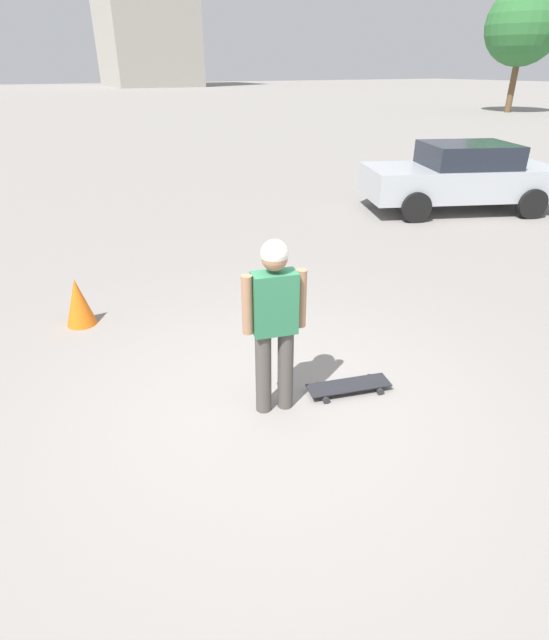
{
  "coord_description": "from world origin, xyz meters",
  "views": [
    {
      "loc": [
        -3.47,
        1.86,
        2.96
      ],
      "look_at": [
        0.0,
        0.0,
        0.95
      ],
      "focal_mm": 28.0,
      "sensor_mm": 36.0,
      "label": 1
    }
  ],
  "objects_px": {
    "car_parked_near": "(461,176)",
    "traffic_cone": "(78,302)",
    "person": "(274,316)",
    "skateboard": "(349,386)"
  },
  "relations": [
    {
      "from": "car_parked_near",
      "to": "traffic_cone",
      "type": "height_order",
      "value": "car_parked_near"
    },
    {
      "from": "person",
      "to": "skateboard",
      "type": "distance_m",
      "value": 1.22
    },
    {
      "from": "car_parked_near",
      "to": "traffic_cone",
      "type": "distance_m",
      "value": 8.8
    },
    {
      "from": "car_parked_near",
      "to": "traffic_cone",
      "type": "relative_size",
      "value": 7.31
    },
    {
      "from": "person",
      "to": "traffic_cone",
      "type": "distance_m",
      "value": 3.12
    },
    {
      "from": "person",
      "to": "skateboard",
      "type": "bearing_deg",
      "value": 3.21
    },
    {
      "from": "skateboard",
      "to": "car_parked_near",
      "type": "relative_size",
      "value": 0.2
    },
    {
      "from": "skateboard",
      "to": "traffic_cone",
      "type": "bearing_deg",
      "value": -39.64
    },
    {
      "from": "skateboard",
      "to": "traffic_cone",
      "type": "xyz_separation_m",
      "value": [
        2.85,
        2.14,
        0.24
      ]
    },
    {
      "from": "person",
      "to": "skateboard",
      "type": "relative_size",
      "value": 1.91
    }
  ]
}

